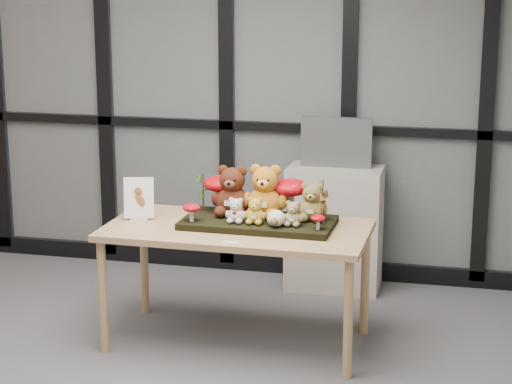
% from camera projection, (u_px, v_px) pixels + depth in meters
% --- Properties ---
extents(glass_partition, '(4.90, 0.06, 2.78)m').
position_uv_depth(glass_partition, '(164.00, 70.00, 6.46)').
color(glass_partition, '#2D383F').
rests_on(glass_partition, floor).
extents(display_table, '(1.49, 0.77, 0.69)m').
position_uv_depth(display_table, '(237.00, 238.00, 5.23)').
color(display_table, tan).
rests_on(display_table, floor).
extents(diorama_tray, '(0.86, 0.44, 0.04)m').
position_uv_depth(diorama_tray, '(258.00, 223.00, 5.23)').
color(diorama_tray, black).
rests_on(diorama_tray, display_table).
extents(bear_pooh_yellow, '(0.26, 0.24, 0.34)m').
position_uv_depth(bear_pooh_yellow, '(265.00, 188.00, 5.25)').
color(bear_pooh_yellow, '#C1751B').
rests_on(bear_pooh_yellow, diorama_tray).
extents(bear_brown_medium, '(0.25, 0.23, 0.32)m').
position_uv_depth(bear_brown_medium, '(232.00, 188.00, 5.29)').
color(bear_brown_medium, '#441C0F').
rests_on(bear_brown_medium, diorama_tray).
extents(bear_tan_back, '(0.18, 0.17, 0.24)m').
position_uv_depth(bear_tan_back, '(312.00, 200.00, 5.19)').
color(bear_tan_back, olive).
rests_on(bear_tan_back, diorama_tray).
extents(bear_small_yellow, '(0.13, 0.12, 0.17)m').
position_uv_depth(bear_small_yellow, '(255.00, 209.00, 5.13)').
color(bear_small_yellow, gold).
rests_on(bear_small_yellow, diorama_tray).
extents(bear_white_bow, '(0.12, 0.11, 0.16)m').
position_uv_depth(bear_white_bow, '(236.00, 209.00, 5.15)').
color(bear_white_bow, silver).
rests_on(bear_white_bow, diorama_tray).
extents(bear_beige_small, '(0.12, 0.11, 0.15)m').
position_uv_depth(bear_beige_small, '(293.00, 212.00, 5.09)').
color(bear_beige_small, '#967D57').
rests_on(bear_beige_small, diorama_tray).
extents(plush_cream_hedgehog, '(0.08, 0.07, 0.10)m').
position_uv_depth(plush_cream_hedgehog, '(276.00, 217.00, 5.08)').
color(plush_cream_hedgehog, white).
rests_on(plush_cream_hedgehog, diorama_tray).
extents(mushroom_back_left, '(0.21, 0.21, 0.23)m').
position_uv_depth(mushroom_back_left, '(222.00, 191.00, 5.39)').
color(mushroom_back_left, '#9F050E').
rests_on(mushroom_back_left, diorama_tray).
extents(mushroom_back_right, '(0.21, 0.21, 0.23)m').
position_uv_depth(mushroom_back_right, '(290.00, 196.00, 5.29)').
color(mushroom_back_right, '#9F050E').
rests_on(mushroom_back_right, diorama_tray).
extents(mushroom_front_left, '(0.10, 0.10, 0.11)m').
position_uv_depth(mushroom_front_left, '(192.00, 212.00, 5.18)').
color(mushroom_front_left, '#9F050E').
rests_on(mushroom_front_left, diorama_tray).
extents(mushroom_front_right, '(0.08, 0.08, 0.09)m').
position_uv_depth(mushroom_front_right, '(318.00, 221.00, 5.02)').
color(mushroom_front_right, '#9F050E').
rests_on(mushroom_front_right, diorama_tray).
extents(sprig_green_far_left, '(0.05, 0.05, 0.22)m').
position_uv_depth(sprig_green_far_left, '(203.00, 192.00, 5.39)').
color(sprig_green_far_left, '#19340B').
rests_on(sprig_green_far_left, diorama_tray).
extents(sprig_green_mid_left, '(0.05, 0.05, 0.22)m').
position_uv_depth(sprig_green_mid_left, '(228.00, 192.00, 5.41)').
color(sprig_green_mid_left, '#19340B').
rests_on(sprig_green_mid_left, diorama_tray).
extents(sprig_dry_far_right, '(0.05, 0.05, 0.23)m').
position_uv_depth(sprig_dry_far_right, '(323.00, 200.00, 5.21)').
color(sprig_dry_far_right, brown).
rests_on(sprig_dry_far_right, diorama_tray).
extents(sprig_dry_mid_right, '(0.05, 0.05, 0.18)m').
position_uv_depth(sprig_dry_mid_right, '(324.00, 209.00, 5.10)').
color(sprig_dry_mid_right, brown).
rests_on(sprig_dry_mid_right, diorama_tray).
extents(sprig_green_centre, '(0.05, 0.05, 0.18)m').
position_uv_depth(sprig_green_centre, '(257.00, 196.00, 5.38)').
color(sprig_green_centre, '#19340B').
rests_on(sprig_green_centre, diorama_tray).
extents(sign_holder, '(0.18, 0.09, 0.25)m').
position_uv_depth(sign_holder, '(139.00, 201.00, 5.35)').
color(sign_holder, silver).
rests_on(sign_holder, display_table).
extents(label_card, '(0.08, 0.03, 0.00)m').
position_uv_depth(label_card, '(230.00, 242.00, 4.92)').
color(label_card, white).
rests_on(label_card, display_table).
extents(cabinet, '(0.62, 0.36, 0.83)m').
position_uv_depth(cabinet, '(334.00, 228.00, 6.21)').
color(cabinet, '#A69D94').
rests_on(cabinet, floor).
extents(monitor, '(0.47, 0.05, 0.33)m').
position_uv_depth(monitor, '(336.00, 142.00, 6.09)').
color(monitor, '#4C4F54').
rests_on(monitor, cabinet).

